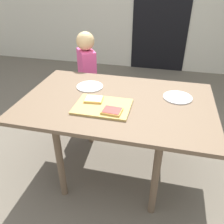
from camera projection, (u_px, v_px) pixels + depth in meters
ground_plane at (116, 170)px, 2.08m from camera, size 16.00×16.00×0.00m
house_door at (162, 8)px, 3.67m from camera, size 0.90×0.02×2.00m
dining_table at (117, 109)px, 1.75m from camera, size 1.39×0.91×0.70m
cutting_board at (103, 106)px, 1.63m from camera, size 0.38×0.29×0.02m
pizza_slice_far_left at (94, 99)px, 1.68m from camera, size 0.14×0.12×0.02m
pizza_slice_near_right at (112, 111)px, 1.54m from camera, size 0.14×0.11×0.02m
plate_white_right at (178, 97)px, 1.75m from camera, size 0.21×0.21×0.01m
plate_white_left at (90, 86)px, 1.91m from camera, size 0.21×0.21×0.01m
child_left at (87, 74)px, 2.44m from camera, size 0.25×0.28×1.01m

